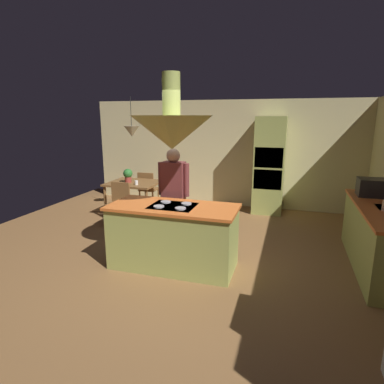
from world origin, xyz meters
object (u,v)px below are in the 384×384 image
object	(u,v)px
chair_facing_island	(118,201)
cup_on_table	(136,183)
person_at_island	(174,192)
chair_by_back_wall	(148,187)
microwave_on_counter	(373,188)
kitchen_island	(173,236)
potted_plant_on_table	(128,175)
oven_tower	(269,166)
dining_table	(134,186)

from	to	relation	value
chair_facing_island	cup_on_table	distance (m)	0.58
person_at_island	chair_by_back_wall	bearing A→B (deg)	124.75
microwave_on_counter	chair_by_back_wall	bearing A→B (deg)	163.79
kitchen_island	microwave_on_counter	size ratio (longest dim) A/B	4.01
person_at_island	chair_by_back_wall	size ratio (longest dim) A/B	1.91
chair_facing_island	microwave_on_counter	distance (m)	4.58
chair_facing_island	potted_plant_on_table	distance (m)	0.77
kitchen_island	oven_tower	size ratio (longest dim) A/B	0.85
kitchen_island	chair_by_back_wall	bearing A→B (deg)	121.35
chair_facing_island	potted_plant_on_table	bearing A→B (deg)	99.33
oven_tower	potted_plant_on_table	xyz separation A→B (m)	(-2.90, -1.20, -0.16)
dining_table	chair_by_back_wall	world-z (taller)	chair_by_back_wall
cup_on_table	microwave_on_counter	bearing A→B (deg)	-5.18
kitchen_island	cup_on_table	xyz separation A→B (m)	(-1.52, 1.87, 0.34)
chair_facing_island	cup_on_table	xyz separation A→B (m)	(0.18, 0.46, 0.30)
kitchen_island	person_at_island	size ratio (longest dim) A/B	1.11
dining_table	person_at_island	xyz separation A→B (m)	(1.46, -1.41, 0.29)
dining_table	chair_facing_island	xyz separation A→B (m)	(0.00, -0.69, -0.16)
chair_by_back_wall	microwave_on_counter	distance (m)	4.76
oven_tower	chair_by_back_wall	xyz separation A→B (m)	(-2.80, -0.45, -0.58)
kitchen_island	chair_facing_island	size ratio (longest dim) A/B	2.12
chair_facing_island	chair_by_back_wall	bearing A→B (deg)	90.00
oven_tower	kitchen_island	bearing A→B (deg)	-108.74
person_at_island	potted_plant_on_table	bearing A→B (deg)	139.10
kitchen_island	chair_by_back_wall	size ratio (longest dim) A/B	2.12
oven_tower	dining_table	xyz separation A→B (m)	(-2.80, -1.14, -0.42)
cup_on_table	microwave_on_counter	xyz separation A→B (m)	(4.36, -0.40, 0.26)
cup_on_table	kitchen_island	bearing A→B (deg)	-50.82
chair_by_back_wall	potted_plant_on_table	bearing A→B (deg)	82.13
potted_plant_on_table	cup_on_table	distance (m)	0.36
oven_tower	chair_facing_island	world-z (taller)	oven_tower
cup_on_table	oven_tower	bearing A→B (deg)	27.74
dining_table	microwave_on_counter	xyz separation A→B (m)	(4.54, -0.63, 0.40)
chair_facing_island	kitchen_island	bearing A→B (deg)	-39.67
cup_on_table	chair_facing_island	bearing A→B (deg)	-111.53
oven_tower	microwave_on_counter	size ratio (longest dim) A/B	4.72
oven_tower	dining_table	distance (m)	3.05
kitchen_island	person_at_island	xyz separation A→B (m)	(-0.24, 0.69, 0.49)
kitchen_island	chair_facing_island	distance (m)	2.21
dining_table	oven_tower	bearing A→B (deg)	22.21
chair_facing_island	microwave_on_counter	xyz separation A→B (m)	(4.54, 0.06, 0.56)
cup_on_table	person_at_island	bearing A→B (deg)	-42.65
dining_table	potted_plant_on_table	bearing A→B (deg)	-150.18
potted_plant_on_table	chair_facing_island	bearing A→B (deg)	-80.67
chair_by_back_wall	cup_on_table	size ratio (longest dim) A/B	9.67
oven_tower	chair_by_back_wall	bearing A→B (deg)	-170.81
kitchen_island	cup_on_table	bearing A→B (deg)	129.18
potted_plant_on_table	microwave_on_counter	xyz separation A→B (m)	(4.64, -0.57, 0.14)
kitchen_island	dining_table	bearing A→B (deg)	128.99
person_at_island	potted_plant_on_table	world-z (taller)	person_at_island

